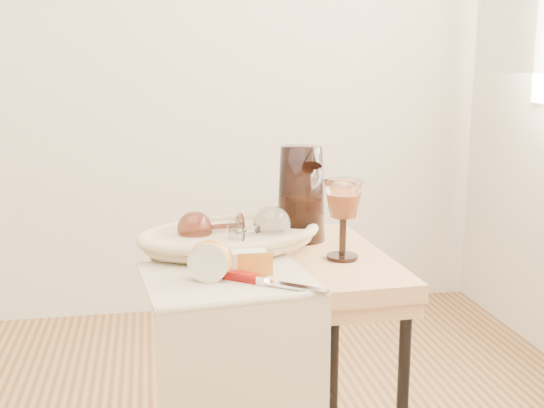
{
  "coord_description": "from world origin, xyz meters",
  "views": [
    {
      "loc": [
        0.4,
        -1.0,
        1.05
      ],
      "look_at": [
        0.65,
        0.37,
        0.76
      ],
      "focal_mm": 45.06,
      "sensor_mm": 36.0,
      "label": 1
    }
  ],
  "objects": [
    {
      "name": "side_table",
      "position": [
        0.65,
        0.39,
        0.32
      ],
      "size": [
        0.52,
        0.52,
        0.64
      ],
      "primitive_type": null,
      "rotation": [
        0.0,
        0.0,
        0.04
      ],
      "color": "olive",
      "rests_on": "floor"
    },
    {
      "name": "tea_towel",
      "position": [
        0.54,
        0.25,
        0.64
      ],
      "size": [
        0.35,
        0.32,
        0.01
      ],
      "primitive_type": "cube",
      "rotation": [
        0.0,
        0.0,
        0.12
      ],
      "color": "beige",
      "rests_on": "side_table"
    },
    {
      "name": "bread_basket",
      "position": [
        0.57,
        0.45,
        0.66
      ],
      "size": [
        0.43,
        0.35,
        0.05
      ],
      "primitive_type": null,
      "rotation": [
        0.0,
        0.0,
        0.3
      ],
      "color": "tan",
      "rests_on": "side_table"
    },
    {
      "name": "goblet_lying_a",
      "position": [
        0.54,
        0.47,
        0.69
      ],
      "size": [
        0.14,
        0.1,
        0.08
      ],
      "primitive_type": null,
      "rotation": [
        0.0,
        0.0,
        3.29
      ],
      "color": "#5C2A20",
      "rests_on": "bread_basket"
    },
    {
      "name": "goblet_lying_b",
      "position": [
        0.63,
        0.43,
        0.69
      ],
      "size": [
        0.16,
        0.14,
        0.08
      ],
      "primitive_type": null,
      "rotation": [
        0.0,
        0.0,
        0.56
      ],
      "color": "white",
      "rests_on": "bread_basket"
    },
    {
      "name": "pitcher",
      "position": [
        0.75,
        0.51,
        0.75
      ],
      "size": [
        0.21,
        0.27,
        0.26
      ],
      "primitive_type": null,
      "rotation": [
        0.0,
        0.0,
        -0.28
      ],
      "color": "black",
      "rests_on": "side_table"
    },
    {
      "name": "wine_goblet",
      "position": [
        0.8,
        0.34,
        0.72
      ],
      "size": [
        0.1,
        0.1,
        0.17
      ],
      "primitive_type": null,
      "rotation": [
        0.0,
        0.0,
        -0.21
      ],
      "color": "white",
      "rests_on": "side_table"
    },
    {
      "name": "apple_half",
      "position": [
        0.51,
        0.24,
        0.68
      ],
      "size": [
        0.09,
        0.07,
        0.08
      ],
      "primitive_type": "ellipsoid",
      "rotation": [
        0.0,
        0.0,
        -0.3
      ],
      "color": "red",
      "rests_on": "tea_towel"
    },
    {
      "name": "apple_wedge",
      "position": [
        0.59,
        0.26,
        0.67
      ],
      "size": [
        0.07,
        0.04,
        0.05
      ],
      "primitive_type": "cube",
      "rotation": [
        0.0,
        0.0,
        -0.02
      ],
      "color": "beige",
      "rests_on": "tea_towel"
    },
    {
      "name": "table_knife",
      "position": [
        0.61,
        0.19,
        0.65
      ],
      "size": [
        0.19,
        0.15,
        0.02
      ],
      "primitive_type": null,
      "rotation": [
        0.0,
        0.0,
        -0.65
      ],
      "color": "silver",
      "rests_on": "tea_towel"
    }
  ]
}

